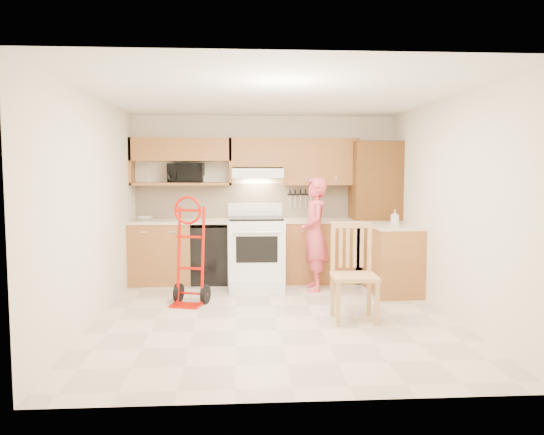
{
  "coord_description": "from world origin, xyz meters",
  "views": [
    {
      "loc": [
        -0.42,
        -5.98,
        1.68
      ],
      "look_at": [
        0.0,
        0.5,
        1.1
      ],
      "focal_mm": 35.3,
      "sensor_mm": 36.0,
      "label": 1
    }
  ],
  "objects": [
    {
      "name": "wall_back",
      "position": [
        0.0,
        2.26,
        1.25
      ],
      "size": [
        4.0,
        0.02,
        2.5
      ],
      "primitive_type": "cube",
      "color": "silver",
      "rests_on": "ground"
    },
    {
      "name": "ceiling",
      "position": [
        0.0,
        0.0,
        2.51
      ],
      "size": [
        4.0,
        4.5,
        0.02
      ],
      "primitive_type": "cube",
      "color": "white",
      "rests_on": "ground"
    },
    {
      "name": "floor",
      "position": [
        0.0,
        0.0,
        -0.01
      ],
      "size": [
        4.0,
        4.5,
        0.02
      ],
      "primitive_type": "cube",
      "color": "beige",
      "rests_on": "ground"
    },
    {
      "name": "dining_chair",
      "position": [
        0.87,
        -0.21,
        0.54
      ],
      "size": [
        0.51,
        0.55,
        1.09
      ],
      "primitive_type": null,
      "rotation": [
        0.0,
        0.0,
        -0.04
      ],
      "color": "tan",
      "rests_on": "ground"
    },
    {
      "name": "range_hood",
      "position": [
        -0.12,
        2.02,
        1.63
      ],
      "size": [
        0.76,
        0.46,
        0.14
      ],
      "primitive_type": "cube",
      "color": "white",
      "rests_on": "wall_back"
    },
    {
      "name": "upper_cab_left",
      "position": [
        -1.25,
        2.08,
        1.98
      ],
      "size": [
        1.5,
        0.33,
        0.34
      ],
      "primitive_type": "cube",
      "color": "olive",
      "rests_on": "wall_back"
    },
    {
      "name": "lower_cab_right",
      "position": [
        0.83,
        1.95,
        0.45
      ],
      "size": [
        1.14,
        0.6,
        0.9
      ],
      "primitive_type": "cube",
      "color": "olive",
      "rests_on": "ground"
    },
    {
      "name": "wall_front",
      "position": [
        0.0,
        -2.26,
        1.25
      ],
      "size": [
        4.0,
        0.02,
        2.5
      ],
      "primitive_type": "cube",
      "color": "silver",
      "rests_on": "ground"
    },
    {
      "name": "upper_cab_center",
      "position": [
        -0.12,
        2.08,
        1.94
      ],
      "size": [
        0.76,
        0.33,
        0.44
      ],
      "primitive_type": "cube",
      "color": "olive",
      "rests_on": "wall_back"
    },
    {
      "name": "countertop_return",
      "position": [
        1.7,
        1.15,
        0.92
      ],
      "size": [
        0.63,
        1.0,
        0.04
      ],
      "primitive_type": "cube",
      "color": "beige",
      "rests_on": "cab_return_right"
    },
    {
      "name": "knife_strip",
      "position": [
        0.55,
        2.21,
        1.24
      ],
      "size": [
        0.4,
        0.05,
        0.29
      ],
      "primitive_type": null,
      "color": "black",
      "rests_on": "backsplash"
    },
    {
      "name": "countertop_left",
      "position": [
        -1.25,
        1.95,
        0.92
      ],
      "size": [
        1.5,
        0.63,
        0.04
      ],
      "primitive_type": "cube",
      "color": "beige",
      "rests_on": "lower_cab_left"
    },
    {
      "name": "lower_cab_left",
      "position": [
        -1.55,
        1.95,
        0.45
      ],
      "size": [
        0.9,
        0.6,
        0.9
      ],
      "primitive_type": "cube",
      "color": "olive",
      "rests_on": "ground"
    },
    {
      "name": "bowl",
      "position": [
        -1.78,
        1.95,
        0.97
      ],
      "size": [
        0.25,
        0.25,
        0.05
      ],
      "primitive_type": "imported",
      "rotation": [
        0.0,
        0.0,
        -0.16
      ],
      "color": "white",
      "rests_on": "countertop_left"
    },
    {
      "name": "soap_bottle",
      "position": [
        1.7,
        1.08,
        1.04
      ],
      "size": [
        0.1,
        0.1,
        0.2
      ],
      "primitive_type": "imported",
      "rotation": [
        0.0,
        0.0,
        -0.09
      ],
      "color": "white",
      "rests_on": "countertop_return"
    },
    {
      "name": "backsplash",
      "position": [
        0.0,
        2.23,
        1.2
      ],
      "size": [
        3.92,
        0.03,
        0.55
      ],
      "primitive_type": "cube",
      "color": "beige",
      "rests_on": "wall_back"
    },
    {
      "name": "upper_cab_right",
      "position": [
        0.83,
        2.08,
        1.8
      ],
      "size": [
        1.14,
        0.33,
        0.7
      ],
      "primitive_type": "cube",
      "color": "olive",
      "rests_on": "wall_back"
    },
    {
      "name": "person",
      "position": [
        0.65,
        1.35,
        0.79
      ],
      "size": [
        0.39,
        0.58,
        1.58
      ],
      "primitive_type": "imported",
      "rotation": [
        0.0,
        0.0,
        -1.56
      ],
      "color": "#D44452",
      "rests_on": "ground"
    },
    {
      "name": "cab_return_right",
      "position": [
        1.7,
        1.15,
        0.45
      ],
      "size": [
        0.6,
        1.0,
        0.9
      ],
      "primitive_type": "cube",
      "color": "olive",
      "rests_on": "ground"
    },
    {
      "name": "range",
      "position": [
        -0.16,
        1.63,
        0.59
      ],
      "size": [
        0.8,
        1.05,
        1.18
      ],
      "primitive_type": null,
      "color": "white",
      "rests_on": "ground"
    },
    {
      "name": "hand_truck",
      "position": [
        -1.03,
        0.62,
        0.61
      ],
      "size": [
        0.59,
        0.56,
        1.22
      ],
      "primitive_type": null,
      "rotation": [
        0.0,
        0.0,
        -0.29
      ],
      "color": "#C20D01",
      "rests_on": "ground"
    },
    {
      "name": "dishwasher",
      "position": [
        -0.8,
        1.95,
        0.42
      ],
      "size": [
        0.6,
        0.6,
        0.85
      ],
      "primitive_type": "cube",
      "color": "black",
      "rests_on": "ground"
    },
    {
      "name": "pantry_tall",
      "position": [
        1.65,
        1.95,
        1.05
      ],
      "size": [
        0.7,
        0.6,
        2.1
      ],
      "primitive_type": "cube",
      "color": "brown",
      "rests_on": "ground"
    },
    {
      "name": "countertop_right",
      "position": [
        0.83,
        1.95,
        0.92
      ],
      "size": [
        1.14,
        0.63,
        0.04
      ],
      "primitive_type": "cube",
      "color": "beige",
      "rests_on": "lower_cab_right"
    },
    {
      "name": "wall_left",
      "position": [
        -2.01,
        0.0,
        1.25
      ],
      "size": [
        0.02,
        4.5,
        2.5
      ],
      "primitive_type": "cube",
      "color": "silver",
      "rests_on": "ground"
    },
    {
      "name": "wall_right",
      "position": [
        2.01,
        0.0,
        1.25
      ],
      "size": [
        0.02,
        4.5,
        2.5
      ],
      "primitive_type": "cube",
      "color": "silver",
      "rests_on": "ground"
    },
    {
      "name": "microwave",
      "position": [
        -1.18,
        2.08,
        1.63
      ],
      "size": [
        0.54,
        0.38,
        0.29
      ],
      "primitive_type": "imported",
      "rotation": [
        0.0,
        0.0,
        -0.06
      ],
      "color": "black",
      "rests_on": "upper_shelf_mw"
    },
    {
      "name": "upper_shelf_mw",
      "position": [
        -1.25,
        2.08,
        1.47
      ],
      "size": [
        1.5,
        0.33,
        0.04
      ],
      "primitive_type": "cube",
      "color": "olive",
      "rests_on": "wall_back"
    }
  ]
}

